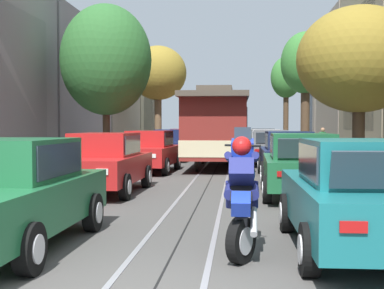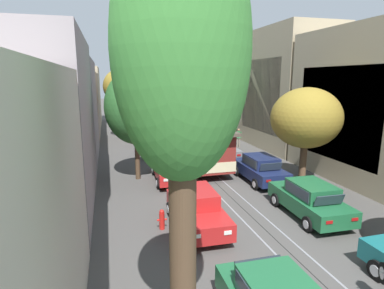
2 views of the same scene
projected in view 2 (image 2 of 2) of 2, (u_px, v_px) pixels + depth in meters
ground_plane at (192, 160)px, 23.94m from camera, size 160.00×160.00×0.00m
trolley_track_rails at (183, 152)px, 26.64m from camera, size 1.14×56.50×0.01m
building_facade_left at (59, 113)px, 23.13m from camera, size 5.99×48.20×7.90m
building_facade_right at (288, 99)px, 27.88m from camera, size 5.78×48.20×10.21m
parked_car_red_second_left at (196, 208)px, 13.04m from camera, size 2.06×4.39×1.58m
parked_car_red_mid_left at (170, 167)px, 19.05m from camera, size 2.13×4.42×1.58m
parked_car_navy_fourth_left at (153, 145)px, 25.66m from camera, size 2.04×4.38×1.58m
parked_car_maroon_fifth_left at (146, 133)px, 31.14m from camera, size 2.09×4.40×1.58m
parked_car_yellow_sixth_left at (139, 123)px, 37.81m from camera, size 2.07×4.39×1.58m
parked_car_green_far_left at (135, 118)px, 43.23m from camera, size 2.13×4.42×1.58m
parked_car_green_second_right at (310, 199)px, 14.02m from camera, size 2.08×4.40×1.58m
parked_car_navy_mid_right at (260, 168)px, 18.82m from camera, size 2.00×4.36×1.58m
parked_car_grey_fourth_right at (222, 148)px, 24.22m from camera, size 2.11×4.41×1.58m
parked_car_silver_fifth_right at (201, 136)px, 29.70m from camera, size 2.11×4.41×1.58m
parked_car_black_sixth_right at (188, 127)px, 35.11m from camera, size 2.06×4.39×1.58m
street_tree_kerb_left_near at (182, 65)px, 5.01m from camera, size 2.23×2.00×8.63m
street_tree_kerb_left_second at (136, 107)px, 18.60m from camera, size 3.62×3.59×6.59m
street_tree_kerb_left_mid at (122, 87)px, 31.78m from camera, size 3.77×3.59×7.05m
street_tree_kerb_right_second at (306, 118)px, 17.66m from camera, size 3.95×3.71×5.57m
street_tree_kerb_right_mid at (228, 91)px, 27.86m from camera, size 2.58×2.44×6.70m
street_tree_kerb_right_fourth at (195, 86)px, 37.83m from camera, size 2.22×2.09×6.76m
cable_car_trolley at (198, 143)px, 21.87m from camera, size 2.60×9.14×3.28m
pedestrian_on_left_pavement at (238, 137)px, 28.27m from camera, size 0.55×0.42×1.68m
fire_hydrant at (162, 219)px, 12.90m from camera, size 0.40×0.22×0.84m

